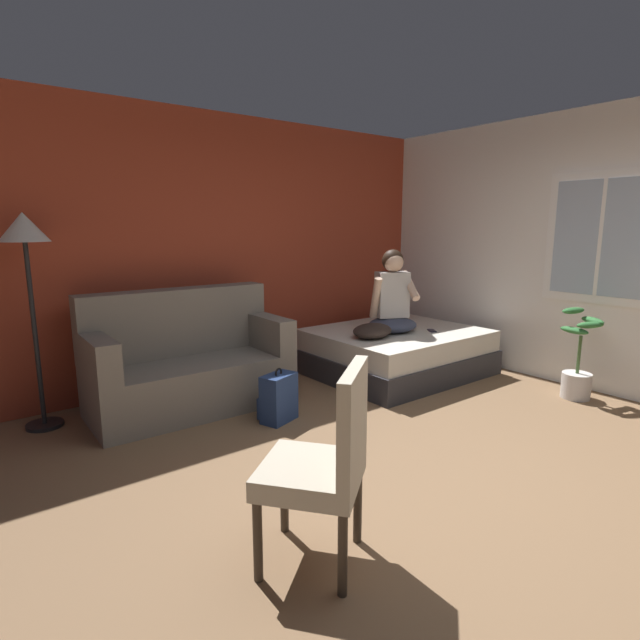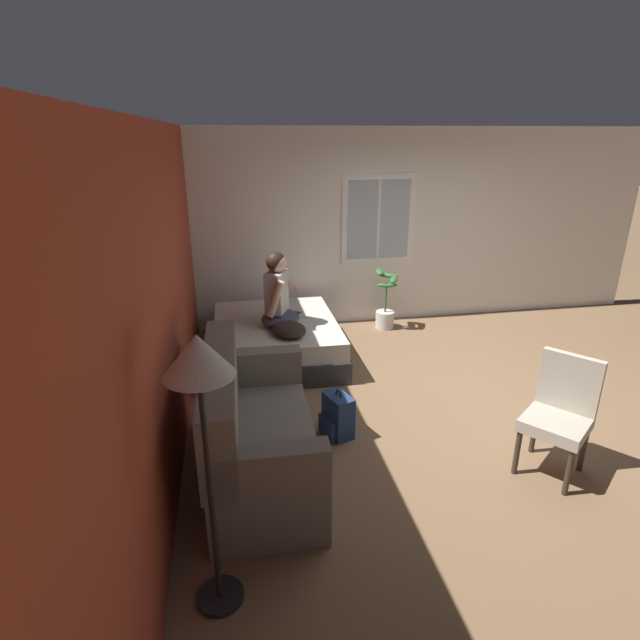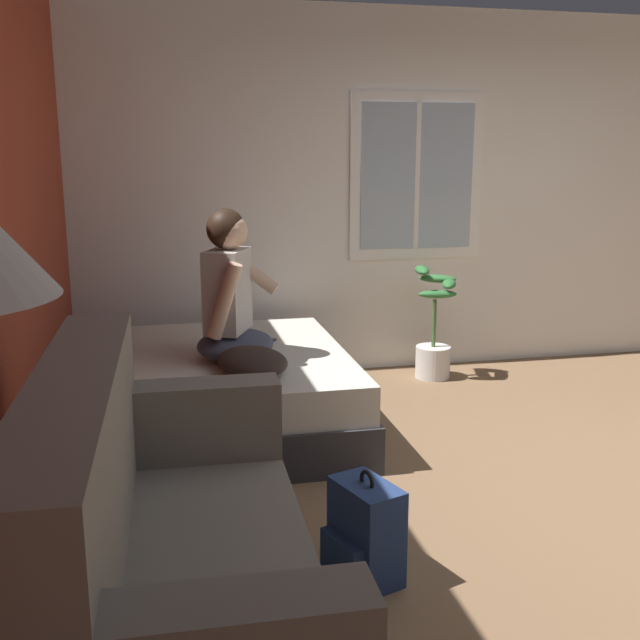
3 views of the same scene
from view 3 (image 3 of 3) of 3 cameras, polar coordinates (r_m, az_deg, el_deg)
name	(u,v)px [view 3 (image 3 of 3)]	position (r m, az deg, el deg)	size (l,w,h in m)	color
wall_side_with_window	(460,193)	(6.02, 10.63, 9.47)	(0.19, 7.31, 2.70)	silver
bed	(226,391)	(4.63, -7.17, -5.41)	(1.76, 1.49, 0.48)	#2D2D33
couch	(161,570)	(2.50, -11.99, -18.16)	(1.72, 0.86, 1.04)	slate
person_seated	(231,298)	(4.37, -6.79, 1.65)	(0.65, 0.61, 0.88)	#383D51
backpack	(364,533)	(3.08, 3.37, -15.93)	(0.34, 0.31, 0.46)	navy
throw_pillow	(252,361)	(4.10, -5.18, -3.15)	(0.48, 0.36, 0.14)	#2D231E
cell_phone	(264,340)	(4.83, -4.26, -1.50)	(0.07, 0.14, 0.01)	black
potted_plant	(434,339)	(5.66, 8.67, -1.41)	(0.39, 0.37, 0.85)	silver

